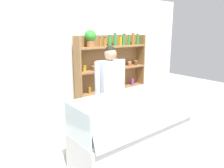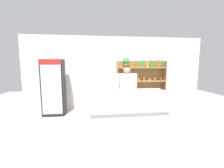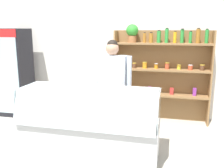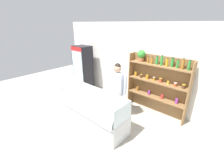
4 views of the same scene
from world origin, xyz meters
name	(u,v)px [view 4 (image 4 of 4)]	position (x,y,z in m)	size (l,w,h in m)	color
ground_plane	(95,125)	(0.00, 0.00, 0.00)	(12.00, 12.00, 0.00)	#B7B2A3
back_wall	(137,64)	(0.00, 1.98, 1.35)	(6.80, 0.10, 2.70)	white
drinks_fridge	(83,69)	(-2.18, 1.38, 0.92)	(0.69, 0.56, 1.83)	black
shelving_unit	(156,80)	(0.88, 1.72, 1.07)	(1.85, 0.29, 1.91)	olive
deli_display_case	(94,115)	(-0.02, -0.03, 0.31)	(1.98, 0.73, 1.01)	silver
shop_clerk	(117,86)	(0.14, 0.76, 0.98)	(0.66, 0.25, 1.65)	#4C4233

